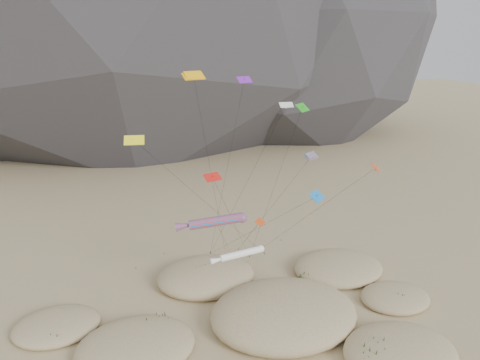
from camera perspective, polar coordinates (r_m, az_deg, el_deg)
name	(u,v)px	position (r m, az deg, el deg)	size (l,w,h in m)	color
ground	(273,351)	(53.07, 4.02, -20.06)	(500.00, 500.00, 0.00)	#CCB789
dunes	(253,324)	(55.48, 1.61, -17.17)	(49.44, 35.98, 4.51)	#CCB789
dune_grass	(251,327)	(54.87, 1.35, -17.49)	(42.00, 30.64, 1.59)	black
kite_stakes	(218,254)	(72.35, -2.69, -8.99)	(23.77, 5.53, 0.30)	#3F2D1E
rainbow_tube_kite	(213,222)	(57.01, -3.30, -5.11)	(11.06, 14.70, 11.44)	red
white_tube_kite	(239,254)	(52.06, -0.14, -9.06)	(6.29, 15.27, 9.69)	white
orange_parafoil	(194,80)	(50.90, -5.60, 12.09)	(9.41, 15.61, 28.52)	#F5B00C
multi_parafoil	(310,158)	(57.47, 8.52, 2.72)	(3.63, 17.46, 18.57)	red
delta_kites	(267,156)	(55.84, 3.26, 2.90)	(30.92, 19.87, 27.50)	white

